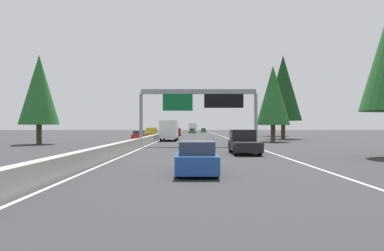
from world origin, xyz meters
TOP-DOWN VIEW (x-y plane):
  - ground_plane at (60.00, 0.00)m, footprint 320.00×320.00m
  - median_barrier at (80.00, 0.30)m, footprint 180.00×0.56m
  - shoulder_stripe_right at (70.00, -11.52)m, footprint 160.00×0.16m
  - shoulder_stripe_median at (70.00, -0.25)m, footprint 160.00×0.16m
  - sign_gantry_overhead at (36.14, -6.04)m, footprint 0.50×12.68m
  - sedan_mid_center at (12.64, -5.41)m, footprint 4.40×1.80m
  - pickup_near_right at (25.25, -9.23)m, footprint 5.60×2.00m
  - box_truck_far_left at (51.75, -1.81)m, footprint 8.50×2.40m
  - bus_mid_left at (122.18, -5.26)m, footprint 11.50×2.55m
  - sedan_distant_a at (110.19, -5.16)m, footprint 4.40×1.80m
  - minivan_far_right at (80.39, -1.60)m, footprint 5.00×1.95m
  - sedan_near_center at (128.74, -9.09)m, footprint 4.40×1.80m
  - oncoming_near at (68.51, 2.72)m, footprint 5.60×2.00m
  - oncoming_far at (52.85, 2.85)m, footprint 4.40×1.80m
  - conifer_right_near at (47.41, -16.26)m, footprint 4.61×4.61m
  - conifer_right_mid at (59.01, -20.43)m, footprint 6.18×6.18m
  - conifer_right_far at (78.37, -23.00)m, footprint 6.36×6.36m
  - conifer_left_near at (40.09, 12.83)m, footprint 4.65×4.65m

SIDE VIEW (x-z plane):
  - ground_plane at x=60.00m, z-range 0.00..0.00m
  - shoulder_stripe_right at x=70.00m, z-range 0.00..0.01m
  - shoulder_stripe_median at x=70.00m, z-range 0.00..0.01m
  - median_barrier at x=80.00m, z-range 0.00..0.90m
  - sedan_mid_center at x=12.64m, z-range -0.05..1.42m
  - sedan_distant_a at x=110.19m, z-range -0.05..1.42m
  - sedan_near_center at x=128.74m, z-range -0.05..1.42m
  - oncoming_far at x=52.85m, z-range -0.05..1.42m
  - pickup_near_right at x=25.25m, z-range -0.02..1.84m
  - oncoming_near at x=68.51m, z-range -0.02..1.84m
  - minivan_far_right at x=80.39m, z-range 0.11..1.80m
  - box_truck_far_left at x=51.75m, z-range 0.14..3.09m
  - bus_mid_left at x=122.18m, z-range 0.17..3.27m
  - sign_gantry_overhead at x=36.14m, z-range 1.80..7.90m
  - conifer_right_near at x=47.41m, z-range 1.13..11.60m
  - conifer_left_near at x=40.09m, z-range 1.14..11.71m
  - conifer_right_mid at x=59.01m, z-range 1.52..15.57m
  - conifer_right_far at x=78.37m, z-range 1.56..16.01m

